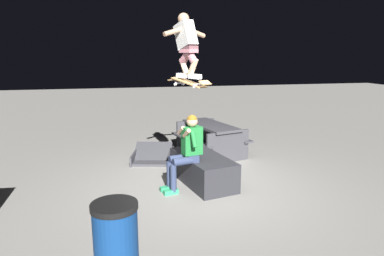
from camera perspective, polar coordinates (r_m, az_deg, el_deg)
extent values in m
plane|color=gray|center=(6.41, 0.99, -9.90)|extent=(40.00, 40.00, 0.00)
cube|color=#28282D|center=(6.57, 1.77, -6.86)|extent=(1.68, 1.03, 0.53)
cube|color=#2D3856|center=(6.18, 0.00, -4.90)|extent=(0.32, 0.20, 0.12)
cube|color=#1E7233|center=(6.10, 0.00, -2.11)|extent=(0.27, 0.37, 0.50)
sphere|color=tan|center=(6.02, 0.00, 1.12)|extent=(0.20, 0.20, 0.20)
sphere|color=brown|center=(6.02, 0.00, 1.30)|extent=(0.19, 0.19, 0.19)
cylinder|color=#1E7233|center=(5.88, 0.29, -1.90)|extent=(0.20, 0.12, 0.29)
cylinder|color=tan|center=(5.89, -0.92, -0.88)|extent=(0.25, 0.12, 0.19)
cylinder|color=#1E7233|center=(6.24, -1.27, -1.09)|extent=(0.20, 0.12, 0.29)
cylinder|color=tan|center=(6.10, -1.84, -0.42)|extent=(0.25, 0.12, 0.19)
cylinder|color=#2D3856|center=(6.03, -1.37, -5.54)|extent=(0.22, 0.42, 0.14)
cylinder|color=#2D3856|center=(6.05, -3.11, -8.36)|extent=(0.11, 0.11, 0.49)
cube|color=#2D9E66|center=(6.13, -3.53, -10.59)|extent=(0.15, 0.28, 0.08)
cylinder|color=#2D3856|center=(6.19, -2.04, -5.08)|extent=(0.22, 0.42, 0.14)
cylinder|color=#2D3856|center=(6.21, -3.73, -7.83)|extent=(0.11, 0.11, 0.49)
cube|color=#2D9E66|center=(6.28, -4.14, -10.01)|extent=(0.15, 0.28, 0.08)
cube|color=#AD8451|center=(6.12, -0.58, 7.62)|extent=(0.80, 0.52, 0.14)
cube|color=#AD8451|center=(6.48, -3.04, 8.03)|extent=(0.20, 0.23, 0.04)
cube|color=#AD8451|center=(5.77, 2.18, 7.54)|extent=(0.19, 0.23, 0.07)
cube|color=#99999E|center=(6.34, -2.14, 7.55)|extent=(0.13, 0.17, 0.04)
cylinder|color=white|center=(6.29, -2.81, 7.28)|extent=(0.06, 0.05, 0.05)
cylinder|color=white|center=(6.40, -1.49, 7.37)|extent=(0.06, 0.05, 0.05)
cube|color=#99999E|center=(5.90, 1.10, 7.21)|extent=(0.13, 0.17, 0.04)
cylinder|color=white|center=(5.85, 0.41, 6.92)|extent=(0.06, 0.05, 0.05)
cylinder|color=white|center=(5.96, 1.77, 7.02)|extent=(0.06, 0.05, 0.05)
cube|color=white|center=(6.25, -1.60, 8.72)|extent=(0.28, 0.20, 0.08)
cube|color=white|center=(5.97, 0.49, 8.57)|extent=(0.28, 0.20, 0.08)
cylinder|color=tan|center=(6.20, -1.31, 10.18)|extent=(0.26, 0.19, 0.31)
cylinder|color=#825259|center=(6.14, -0.91, 12.03)|extent=(0.36, 0.26, 0.33)
cylinder|color=tan|center=(6.00, 0.16, 10.12)|extent=(0.26, 0.19, 0.31)
cylinder|color=#825259|center=(6.06, -0.27, 12.03)|extent=(0.36, 0.26, 0.33)
cube|color=#825259|center=(6.10, -0.59, 12.97)|extent=(0.36, 0.31, 0.12)
cube|color=white|center=(6.17, -1.07, 15.18)|extent=(0.50, 0.39, 0.52)
sphere|color=tan|center=(6.24, -1.43, 17.73)|extent=(0.20, 0.20, 0.20)
cylinder|color=tan|center=(6.06, -2.91, 15.80)|extent=(0.27, 0.44, 0.19)
cylinder|color=tan|center=(6.33, 0.46, 15.66)|extent=(0.27, 0.44, 0.19)
cube|color=#38383D|center=(8.02, -6.59, -5.19)|extent=(1.12, 1.06, 0.06)
cube|color=#38383D|center=(7.99, -6.61, -4.59)|extent=(1.09, 1.06, 0.44)
cube|color=#38383D|center=(7.96, -9.61, -4.82)|extent=(0.83, 0.24, 0.21)
cube|color=#38383D|center=(8.04, -3.63, -4.49)|extent=(0.83, 0.24, 0.21)
cube|color=#38383D|center=(8.33, 3.13, 0.45)|extent=(1.82, 1.11, 0.06)
cube|color=#38383D|center=(8.14, -0.23, -1.98)|extent=(1.71, 0.66, 0.04)
cube|color=#38383D|center=(8.68, 6.24, -1.16)|extent=(1.71, 0.66, 0.04)
cube|color=#38383D|center=(9.07, 0.64, -0.91)|extent=(0.34, 1.08, 0.72)
cube|color=#38383D|center=(7.78, 5.98, -3.17)|extent=(0.34, 1.08, 0.72)
cylinder|color=navy|center=(3.85, -12.50, -18.93)|extent=(0.46, 0.46, 0.88)
cylinder|color=black|center=(3.63, -12.84, -12.58)|extent=(0.48, 0.48, 0.06)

